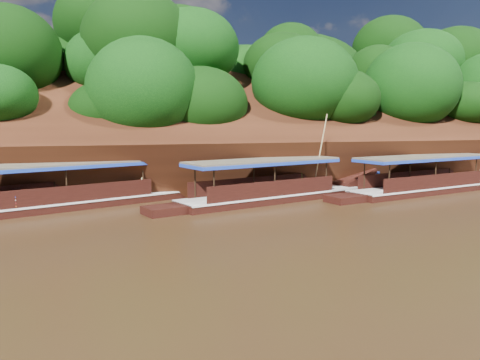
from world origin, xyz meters
name	(u,v)px	position (x,y,z in m)	size (l,w,h in m)	color
ground	(362,221)	(0.00, 0.00, 0.00)	(160.00, 160.00, 0.00)	black
riverbank	(238,155)	(-0.01, 22.73, 1.89)	(120.00, 30.06, 19.40)	black
boat_0	(437,183)	(10.82, 7.43, 0.61)	(16.76, 6.01, 6.30)	black
boat_1	(284,191)	(-1.41, 7.32, 0.62)	(15.87, 6.81, 6.16)	black
boat_2	(91,196)	(-13.58, 8.80, 0.62)	(17.00, 8.48, 7.37)	black
reeds	(250,182)	(-3.00, 9.73, 0.92)	(51.69, 2.09, 2.23)	#276218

